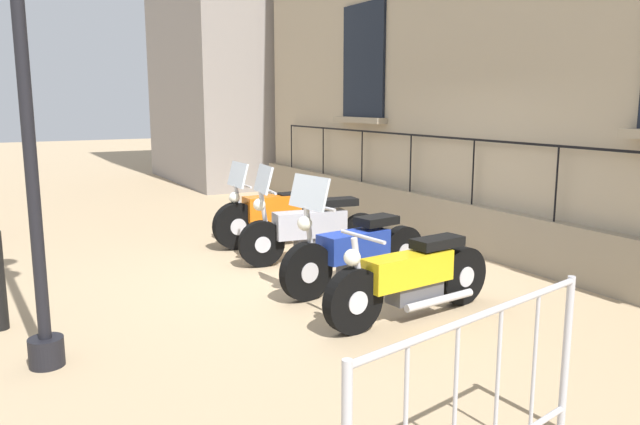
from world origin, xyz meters
The scene contains 7 objects.
ground_plane centered at (0.00, 0.00, 0.00)m, with size 60.00×60.00×0.00m, color tan.
building_facade centered at (-2.70, 0.00, 3.41)m, with size 0.82×13.70×7.04m.
motorcycle_orange centered at (-0.07, -1.83, 0.44)m, with size 1.94×0.69×1.28m.
motorcycle_silver centered at (-0.09, -0.67, 0.44)m, with size 2.06×0.69×1.33m.
motorcycle_blue centered at (0.04, 0.66, 0.44)m, with size 2.09×0.72×1.36m.
motorcycle_yellow centered at (0.08, 1.76, 0.40)m, with size 2.10×0.62×0.93m.
crowd_barrier centered at (1.47, 4.18, 0.56)m, with size 1.96×0.46×1.05m.
Camera 1 is at (3.73, 6.51, 2.14)m, focal length 34.71 mm.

